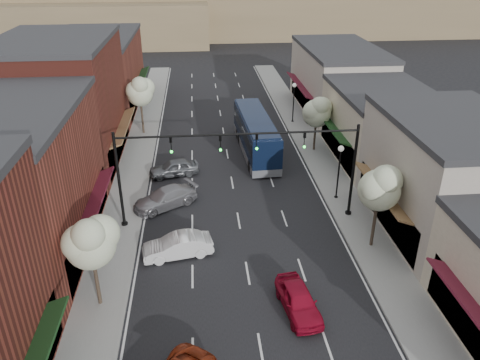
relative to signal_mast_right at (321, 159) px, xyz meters
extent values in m
plane|color=black|center=(-5.62, -8.00, -4.62)|extent=(160.00, 160.00, 0.00)
cube|color=gray|center=(-14.02, 10.50, -4.55)|extent=(2.80, 73.00, 0.15)
cube|color=gray|center=(2.78, 10.50, -4.55)|extent=(2.80, 73.00, 0.15)
cube|color=gray|center=(-12.62, 10.50, -4.55)|extent=(0.25, 73.00, 0.17)
cube|color=gray|center=(1.38, 10.50, -4.55)|extent=(0.25, 73.00, 0.17)
cube|color=brown|center=(-19.92, -2.00, -0.12)|extent=(9.00, 14.00, 9.00)
cube|color=black|center=(-15.72, -2.00, -3.02)|extent=(0.60, 11.90, 2.60)
cube|color=#5A1424|center=(-14.92, -2.00, -1.52)|extent=(1.07, 9.80, 0.49)
cube|color=maroon|center=(-19.92, 12.00, 0.63)|extent=(9.00, 14.00, 10.50)
cube|color=#2D2D30|center=(-19.92, 12.00, 6.08)|extent=(9.20, 14.10, 0.40)
cube|color=black|center=(-15.72, 12.00, -3.02)|extent=(0.60, 11.90, 2.60)
cube|color=olive|center=(-14.92, 12.00, -1.52)|extent=(1.07, 9.80, 0.49)
cube|color=brown|center=(-19.92, 28.00, -0.62)|extent=(9.00, 18.00, 8.00)
cube|color=#2D2D30|center=(-19.92, 28.00, 3.58)|extent=(9.20, 18.10, 0.40)
cube|color=black|center=(-15.72, 28.00, -3.02)|extent=(0.60, 15.30, 2.60)
cube|color=#173A18|center=(-14.92, 28.00, -1.52)|extent=(1.07, 12.60, 0.49)
cube|color=#5A1424|center=(3.68, -14.00, -1.52)|extent=(1.07, 8.40, 0.49)
cube|color=#ADA195|center=(8.18, -2.00, -0.87)|extent=(8.00, 12.00, 7.50)
cube|color=#2D2D30|center=(8.18, -2.00, 3.08)|extent=(8.20, 12.10, 0.40)
cube|color=black|center=(4.48, -2.00, -3.02)|extent=(0.60, 10.20, 2.60)
cube|color=olive|center=(3.68, -2.00, -1.52)|extent=(1.07, 8.40, 0.49)
cube|color=beige|center=(8.18, 10.00, -1.62)|extent=(8.00, 12.00, 6.00)
cube|color=#2D2D30|center=(8.18, 10.00, 1.58)|extent=(8.20, 12.10, 0.40)
cube|color=black|center=(4.48, 10.00, -3.02)|extent=(0.60, 10.20, 2.60)
cube|color=#173A18|center=(3.68, 10.00, -1.52)|extent=(1.07, 8.40, 0.49)
cube|color=#ADA195|center=(8.18, 24.00, -1.12)|extent=(8.00, 16.00, 7.00)
cube|color=#2D2D30|center=(8.18, 24.00, 2.58)|extent=(8.20, 16.10, 0.40)
cube|color=black|center=(4.48, 24.00, -3.02)|extent=(0.60, 13.60, 2.60)
cube|color=#5A1424|center=(3.68, 24.00, -1.52)|extent=(1.07, 11.20, 0.49)
cube|color=#7A6647|center=(-5.62, 82.00, 1.38)|extent=(120.00, 30.00, 12.00)
cube|color=#7A6647|center=(-30.62, 70.00, -0.62)|extent=(50.00, 20.00, 8.00)
cylinder|color=black|center=(2.38, 0.00, -4.47)|extent=(0.44, 0.44, 0.30)
cylinder|color=black|center=(2.38, 0.00, -1.12)|extent=(0.20, 0.20, 7.00)
cylinder|color=black|center=(-1.62, 0.00, 1.98)|extent=(8.00, 0.14, 0.14)
imported|color=black|center=(-1.22, 0.00, 1.38)|extent=(0.18, 0.46, 1.10)
sphere|color=#19E533|center=(-1.22, -0.12, 0.96)|extent=(0.18, 0.18, 0.18)
imported|color=black|center=(-4.42, 0.00, 1.38)|extent=(0.18, 0.46, 1.10)
sphere|color=#19E533|center=(-4.42, -0.12, 0.96)|extent=(0.18, 0.18, 0.18)
cylinder|color=black|center=(-13.62, 0.00, -4.47)|extent=(0.44, 0.44, 0.30)
cylinder|color=black|center=(-13.62, 0.00, -1.12)|extent=(0.20, 0.20, 7.00)
cylinder|color=black|center=(-9.62, 0.00, 1.98)|extent=(8.00, 0.14, 0.14)
imported|color=black|center=(-10.02, 0.00, 1.38)|extent=(0.18, 0.46, 1.10)
sphere|color=#19E533|center=(-10.02, -0.12, 0.96)|extent=(0.18, 0.18, 0.18)
imported|color=black|center=(-6.82, 0.00, 1.38)|extent=(0.18, 0.46, 1.10)
sphere|color=#19E533|center=(-6.82, -0.12, 0.96)|extent=(0.18, 0.18, 0.18)
cylinder|color=#47382B|center=(2.68, -4.00, -2.77)|extent=(0.20, 0.20, 3.71)
sphere|color=beige|center=(2.68, -4.00, -0.45)|extent=(2.60, 2.60, 2.60)
sphere|color=beige|center=(3.18, -3.70, 0.02)|extent=(2.00, 2.00, 2.00)
sphere|color=beige|center=(2.28, -4.30, -0.10)|extent=(1.90, 1.90, 1.90)
sphere|color=beige|center=(2.78, -4.50, 0.48)|extent=(1.70, 1.70, 1.70)
cylinder|color=#47382B|center=(2.68, 12.00, -2.96)|extent=(0.20, 0.20, 3.33)
sphere|color=beige|center=(2.68, 12.00, -0.88)|extent=(2.60, 2.60, 2.60)
sphere|color=beige|center=(3.18, 12.30, -0.46)|extent=(2.00, 2.00, 2.00)
sphere|color=beige|center=(2.28, 11.70, -0.57)|extent=(1.90, 1.90, 1.90)
sphere|color=beige|center=(2.78, 11.50, -0.05)|extent=(1.70, 1.70, 1.70)
cylinder|color=#47382B|center=(-13.92, -8.00, -2.86)|extent=(0.20, 0.20, 3.52)
sphere|color=beige|center=(-13.92, -8.00, -0.66)|extent=(2.60, 2.60, 2.60)
sphere|color=beige|center=(-13.42, -7.70, -0.22)|extent=(2.00, 2.00, 2.00)
sphere|color=beige|center=(-14.32, -8.30, -0.33)|extent=(1.90, 1.90, 1.90)
sphere|color=beige|center=(-13.82, -8.50, 0.22)|extent=(1.70, 1.70, 1.70)
cylinder|color=#47382B|center=(-13.92, 18.00, -2.70)|extent=(0.20, 0.20, 3.84)
sphere|color=beige|center=(-13.92, 18.00, -0.30)|extent=(2.60, 2.60, 2.60)
sphere|color=beige|center=(-13.42, 18.30, 0.18)|extent=(2.00, 2.00, 2.00)
sphere|color=beige|center=(-14.32, 17.70, 0.06)|extent=(1.90, 1.90, 1.90)
sphere|color=beige|center=(-13.82, 17.50, 0.66)|extent=(1.70, 1.70, 1.70)
cylinder|color=black|center=(2.18, 2.50, -4.52)|extent=(0.28, 0.28, 0.20)
cylinder|color=black|center=(2.18, 2.50, -2.62)|extent=(0.12, 0.12, 4.00)
sphere|color=white|center=(2.18, 2.50, -0.40)|extent=(0.44, 0.44, 0.44)
cylinder|color=black|center=(2.18, 20.00, -4.52)|extent=(0.28, 0.28, 0.20)
cylinder|color=black|center=(2.18, 20.00, -2.62)|extent=(0.12, 0.12, 4.00)
sphere|color=white|center=(2.18, 20.00, -0.40)|extent=(0.44, 0.44, 0.44)
cube|color=black|center=(-2.93, 12.13, -2.69)|extent=(3.10, 11.81, 2.96)
cube|color=#595B60|center=(-2.93, 12.13, -4.09)|extent=(3.12, 11.83, 0.68)
cube|color=black|center=(-2.93, 12.13, -2.28)|extent=(3.11, 10.88, 1.07)
cube|color=black|center=(-2.93, 12.13, -1.16)|extent=(2.87, 11.34, 0.24)
cube|color=black|center=(-2.65, 6.34, -2.09)|extent=(2.03, 0.18, 1.17)
cylinder|color=black|center=(-3.88, 7.98, -4.11)|extent=(0.36, 1.03, 1.01)
cylinder|color=black|center=(-1.58, 8.10, -4.11)|extent=(0.36, 1.03, 1.01)
cylinder|color=black|center=(-4.26, 15.78, -4.11)|extent=(0.36, 1.03, 1.01)
cylinder|color=black|center=(-1.96, 15.89, -4.11)|extent=(0.36, 1.03, 1.01)
cylinder|color=black|center=(-4.19, 14.41, -4.11)|extent=(0.36, 1.03, 1.01)
cylinder|color=black|center=(-1.89, 14.52, -4.11)|extent=(0.36, 1.03, 1.01)
imported|color=maroon|center=(-3.27, -9.43, -3.91)|extent=(2.22, 4.35, 1.42)
imported|color=silver|center=(-9.82, -3.83, -3.90)|extent=(4.59, 2.30, 1.44)
imported|color=#97969B|center=(-10.90, 2.55, -3.90)|extent=(5.27, 4.31, 1.44)
imported|color=#5B5E63|center=(-10.43, 7.84, -3.91)|extent=(4.42, 2.54, 1.42)
camera|label=1|loc=(-8.16, -28.40, 12.98)|focal=35.00mm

